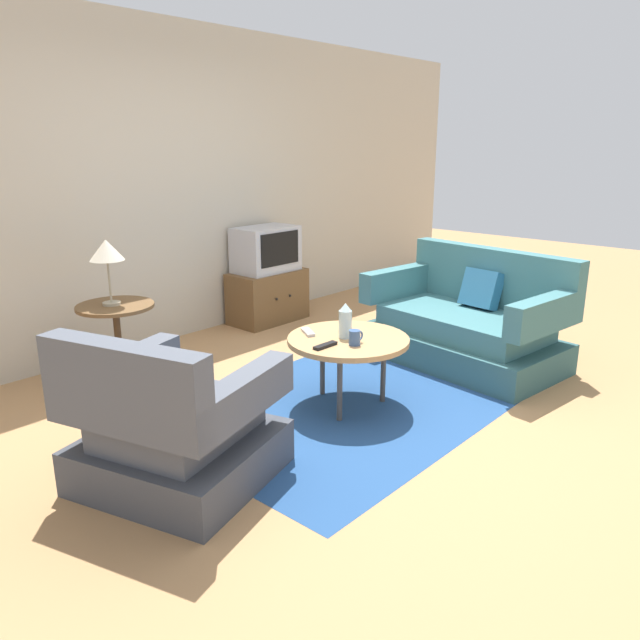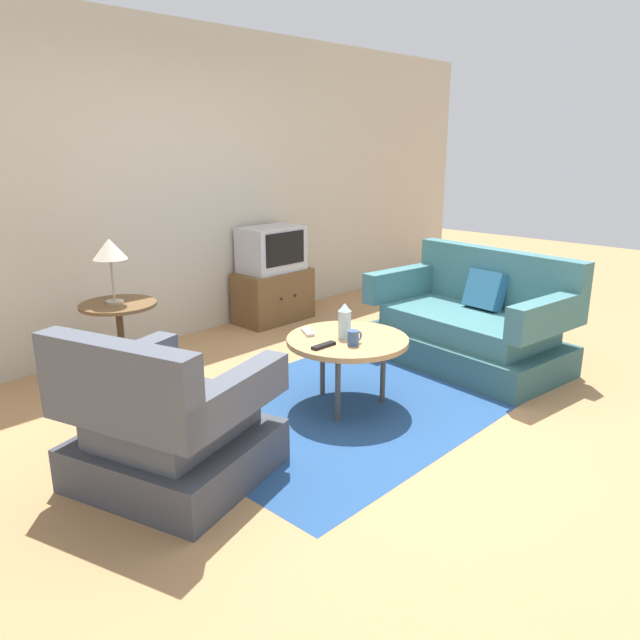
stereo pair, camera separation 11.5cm
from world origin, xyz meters
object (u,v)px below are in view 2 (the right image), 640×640
object	(u,v)px
tv_stand	(273,296)
vase	(345,321)
armchair	(168,428)
tv_remote_dark	(324,346)
couch	(471,326)
side_table	(120,324)
table_lamp	(110,251)
television	(272,249)
mug	(354,338)
tv_remote_silver	(308,332)
coffee_table	(348,343)

from	to	relation	value
tv_stand	vase	distance (m)	2.16
armchair	tv_remote_dark	distance (m)	1.13
couch	side_table	xyz separation A→B (m)	(-2.12, 1.68, 0.13)
side_table	couch	bearing A→B (deg)	-38.30
couch	table_lamp	distance (m)	2.81
tv_stand	tv_remote_dark	distance (m)	2.29
tv_remote_dark	television	bearing A→B (deg)	-122.29
tv_remote_dark	mug	bearing A→B (deg)	147.07
couch	television	size ratio (longest dim) A/B	2.65
mug	side_table	bearing A→B (deg)	113.40
mug	tv_remote_dark	size ratio (longest dim) A/B	0.69
couch	tv_remote_silver	size ratio (longest dim) A/B	9.30
table_lamp	armchair	bearing A→B (deg)	-110.23
television	tv_remote_dark	size ratio (longest dim) A/B	3.36
television	table_lamp	size ratio (longest dim) A/B	1.29
tv_remote_silver	couch	bearing A→B (deg)	104.09
television	coffee_table	bearing A→B (deg)	-118.99
television	tv_remote_dark	bearing A→B (deg)	-124.23
vase	tv_remote_dark	distance (m)	0.26
tv_stand	tv_remote_silver	xyz separation A→B (m)	(-1.15, -1.61, 0.24)
tv_remote_dark	tv_stand	bearing A→B (deg)	-122.44
table_lamp	television	bearing A→B (deg)	10.79
armchair	vase	distance (m)	1.38
television	tv_remote_silver	distance (m)	2.00
coffee_table	table_lamp	bearing A→B (deg)	118.16
table_lamp	mug	size ratio (longest dim) A/B	3.79
coffee_table	table_lamp	distance (m)	1.81
side_table	television	distance (m)	1.90
armchair	television	bearing A→B (deg)	110.99
side_table	tv_remote_silver	xyz separation A→B (m)	(0.69, -1.26, 0.06)
tv_stand	armchair	bearing A→B (deg)	-142.89
armchair	coffee_table	size ratio (longest dim) A/B	1.37
vase	side_table	bearing A→B (deg)	117.61
coffee_table	tv_remote_silver	distance (m)	0.29
coffee_table	side_table	distance (m)	1.71
armchair	table_lamp	world-z (taller)	table_lamp
table_lamp	couch	bearing A→B (deg)	-38.25
couch	tv_stand	bearing A→B (deg)	15.13
vase	tv_remote_silver	world-z (taller)	vase
tv_stand	vase	xyz separation A→B (m)	(-1.06, -1.85, 0.34)
tv_stand	couch	bearing A→B (deg)	-82.01
table_lamp	tv_remote_silver	distance (m)	1.53
couch	tv_stand	world-z (taller)	couch
mug	television	bearing A→B (deg)	60.61
couch	tv_remote_silver	world-z (taller)	couch
side_table	mug	xyz separation A→B (m)	(0.71, -1.64, 0.10)
coffee_table	tv_stand	distance (m)	2.15
coffee_table	television	distance (m)	2.17
side_table	tv_stand	size ratio (longest dim) A/B	0.78
armchair	tv_remote_silver	world-z (taller)	armchair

